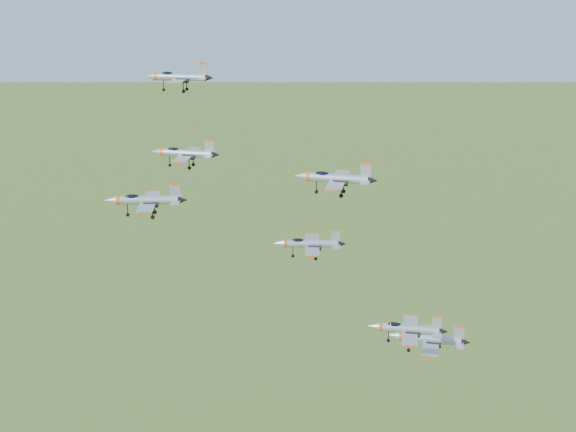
% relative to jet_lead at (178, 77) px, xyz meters
% --- Properties ---
extents(jet_lead, '(12.29, 10.31, 3.30)m').
position_rel_jet_lead_xyz_m(jet_lead, '(0.00, 0.00, 0.00)').
color(jet_lead, '#989CA4').
extents(jet_left_high, '(11.28, 9.41, 3.02)m').
position_rel_jet_lead_xyz_m(jet_left_high, '(8.10, -15.49, -8.94)').
color(jet_left_high, '#989CA4').
extents(jet_right_high, '(10.88, 9.31, 2.99)m').
position_rel_jet_lead_xyz_m(jet_right_high, '(11.25, -34.37, -10.46)').
color(jet_right_high, '#989CA4').
extents(jet_left_low, '(13.36, 11.10, 3.57)m').
position_rel_jet_lead_xyz_m(jet_left_low, '(30.31, -8.11, -12.97)').
color(jet_left_low, '#989CA4').
extents(jet_right_low, '(10.44, 8.90, 2.85)m').
position_rel_jet_lead_xyz_m(jet_right_low, '(30.14, -21.19, -19.19)').
color(jet_right_low, '#989CA4').
extents(jet_trail, '(12.21, 10.21, 3.27)m').
position_rel_jet_lead_xyz_m(jet_trail, '(44.09, -15.99, -33.16)').
color(jet_trail, '#989CA4').
extents(jet_extra, '(13.98, 11.63, 3.74)m').
position_rel_jet_lead_xyz_m(jet_extra, '(45.68, -3.35, -40.90)').
color(jet_extra, '#989CA4').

